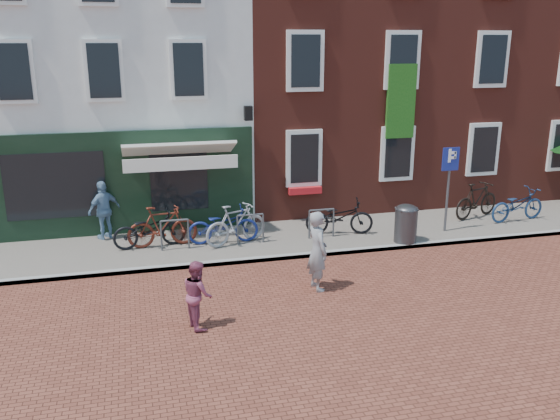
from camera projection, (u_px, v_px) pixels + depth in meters
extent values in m
plane|color=brown|center=(317.00, 257.00, 15.14)|extent=(80.00, 80.00, 0.00)
cube|color=slate|center=(335.00, 234.00, 16.76)|extent=(24.00, 3.00, 0.10)
cube|color=silver|center=(108.00, 68.00, 19.22)|extent=(8.00, 8.00, 9.00)
cube|color=maroon|center=(313.00, 51.00, 20.74)|extent=(6.00, 8.00, 10.00)
cube|color=maroon|center=(465.00, 50.00, 22.15)|extent=(6.00, 8.00, 10.00)
cylinder|color=#3C3C3F|center=(406.00, 226.00, 15.88)|extent=(0.61, 0.61, 0.91)
ellipsoid|color=#3C3C3F|center=(407.00, 207.00, 15.73)|extent=(0.61, 0.61, 0.27)
cylinder|color=#4C4C4F|center=(448.00, 190.00, 16.58)|extent=(0.07, 0.07, 2.41)
cube|color=navy|center=(451.00, 159.00, 16.31)|extent=(0.50, 0.04, 0.65)
imported|color=gray|center=(317.00, 251.00, 12.98)|extent=(0.52, 0.71, 1.81)
imported|color=#8D3D58|center=(198.00, 294.00, 11.32)|extent=(0.64, 0.75, 1.35)
imported|color=#6C8EAF|center=(104.00, 210.00, 16.06)|extent=(1.01, 0.85, 1.62)
imported|color=black|center=(149.00, 229.00, 15.45)|extent=(1.96, 0.88, 1.00)
imported|color=#5E2115|center=(162.00, 226.00, 15.50)|extent=(1.87, 0.63, 1.11)
imported|color=navy|center=(223.00, 225.00, 15.78)|extent=(1.92, 0.73, 1.00)
imported|color=#98989A|center=(236.00, 224.00, 15.69)|extent=(1.90, 1.15, 1.11)
imported|color=black|center=(339.00, 217.00, 16.53)|extent=(2.00, 1.10, 1.00)
imported|color=black|center=(477.00, 200.00, 18.03)|extent=(1.91, 1.09, 1.11)
imported|color=navy|center=(517.00, 205.00, 17.73)|extent=(1.96, 0.90, 1.00)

